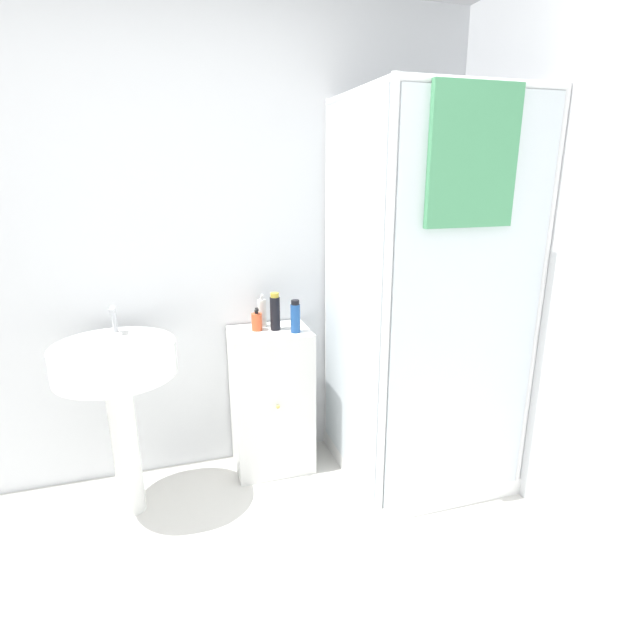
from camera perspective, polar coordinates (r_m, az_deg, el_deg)
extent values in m
cube|color=silver|center=(2.73, -16.96, 7.61)|extent=(6.40, 0.06, 2.50)
cube|color=white|center=(3.05, 10.60, -15.28)|extent=(0.83, 0.83, 0.09)
cylinder|color=white|center=(3.21, 14.50, 4.54)|extent=(0.04, 0.04, 2.00)
cylinder|color=white|center=(2.87, 0.94, 3.71)|extent=(0.04, 0.04, 2.00)
cylinder|color=white|center=(2.59, 23.60, 0.81)|extent=(0.04, 0.04, 2.00)
cylinder|color=white|center=(2.17, 7.53, -0.83)|extent=(0.04, 0.04, 2.00)
cylinder|color=white|center=(2.29, 18.48, 24.39)|extent=(0.79, 0.04, 0.04)
cylinder|color=white|center=(2.97, 8.92, 23.05)|extent=(0.79, 0.04, 0.04)
cylinder|color=white|center=(2.45, 4.26, 24.56)|extent=(0.04, 0.79, 0.04)
cylinder|color=white|center=(2.83, 20.55, 22.57)|extent=(0.04, 0.79, 0.04)
cube|color=silver|center=(2.34, 16.50, 0.62)|extent=(0.75, 0.01, 1.88)
cube|color=silver|center=(2.50, 3.53, 2.33)|extent=(0.01, 0.75, 1.88)
cylinder|color=#B7BABF|center=(3.10, 11.91, 1.24)|extent=(0.02, 0.02, 1.50)
cylinder|color=#B7BABF|center=(2.95, 13.32, 15.59)|extent=(0.07, 0.07, 0.04)
cube|color=#4C9966|center=(2.21, 17.14, 17.42)|extent=(0.40, 0.03, 0.56)
cube|color=silver|center=(2.84, -5.56, -9.13)|extent=(0.43, 0.32, 0.83)
sphere|color=gold|center=(2.68, -4.81, -9.86)|extent=(0.02, 0.02, 0.02)
cylinder|color=white|center=(2.68, -21.35, -13.14)|extent=(0.13, 0.13, 0.74)
cylinder|color=white|center=(2.49, -22.42, -4.23)|extent=(0.55, 0.55, 0.15)
cylinder|color=#B7BABF|center=(2.63, -22.46, 0.07)|extent=(0.02, 0.02, 0.13)
cube|color=#B7BABF|center=(2.59, -22.65, 1.02)|extent=(0.02, 0.07, 0.02)
cylinder|color=#E5562D|center=(2.69, -7.23, -0.21)|extent=(0.06, 0.06, 0.09)
cylinder|color=black|center=(2.67, -7.28, 0.96)|extent=(0.02, 0.02, 0.02)
cube|color=black|center=(2.65, -7.24, 1.21)|extent=(0.01, 0.03, 0.01)
cylinder|color=black|center=(2.67, -5.16, 0.74)|extent=(0.05, 0.05, 0.18)
cylinder|color=gold|center=(2.65, -5.21, 2.86)|extent=(0.05, 0.05, 0.02)
cylinder|color=#1E4C93|center=(2.63, -2.83, 0.18)|extent=(0.05, 0.05, 0.15)
cylinder|color=black|center=(2.60, -2.86, 2.03)|extent=(0.04, 0.04, 0.02)
cylinder|color=white|center=(2.74, -6.62, 0.78)|extent=(0.05, 0.05, 0.15)
cylinder|color=silver|center=(2.72, -6.68, 2.51)|extent=(0.02, 0.02, 0.02)
cube|color=silver|center=(2.70, -6.64, 2.78)|extent=(0.01, 0.03, 0.01)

